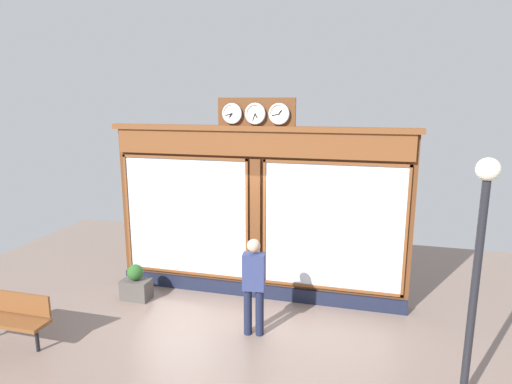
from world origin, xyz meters
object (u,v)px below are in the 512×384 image
Objects in this scene: pedestrian at (254,283)px; street_lamp at (480,245)px; planter_box at (136,289)px; street_bench at (9,315)px.

street_lamp is at bearing 163.57° from pedestrian.
street_lamp is at bearing 164.27° from planter_box.
street_lamp is 2.32× the size of street_bench.
pedestrian reaches higher than planter_box.
street_bench is (1.11, 2.00, 0.32)m from planter_box.
street_lamp is 7.03m from street_bench.
street_bench is (3.72, 1.31, -0.41)m from pedestrian.
planter_box is at bearing -15.73° from street_lamp.
street_bench is at bearing 3.27° from street_lamp.
pedestrian is 3.97m from street_bench.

